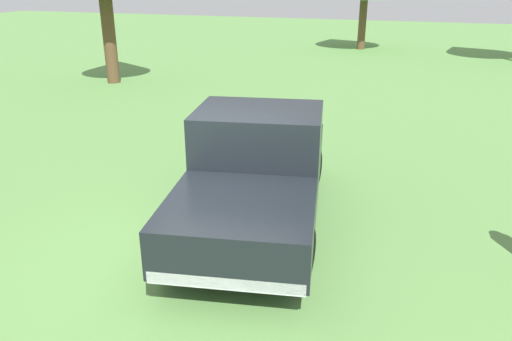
{
  "coord_description": "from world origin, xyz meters",
  "views": [
    {
      "loc": [
        5.74,
        2.83,
        3.71
      ],
      "look_at": [
        -0.99,
        0.5,
        0.9
      ],
      "focal_mm": 34.96,
      "sensor_mm": 36.0,
      "label": 1
    }
  ],
  "objects": [
    {
      "name": "pickup_truck",
      "position": [
        -1.11,
        0.48,
        0.92
      ],
      "size": [
        5.06,
        2.77,
        1.79
      ],
      "rotation": [
        0.0,
        0.0,
        0.18
      ],
      "color": "black",
      "rests_on": "ground_plane"
    },
    {
      "name": "traffic_cone",
      "position": [
        -4.63,
        -0.25,
        0.28
      ],
      "size": [
        0.32,
        0.32,
        0.55
      ],
      "primitive_type": "cone",
      "color": "orange",
      "rests_on": "ground_plane"
    },
    {
      "name": "ground_plane",
      "position": [
        0.0,
        0.0,
        0.0
      ],
      "size": [
        80.0,
        80.0,
        0.0
      ],
      "primitive_type": "plane",
      "color": "#5B8C47"
    }
  ]
}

